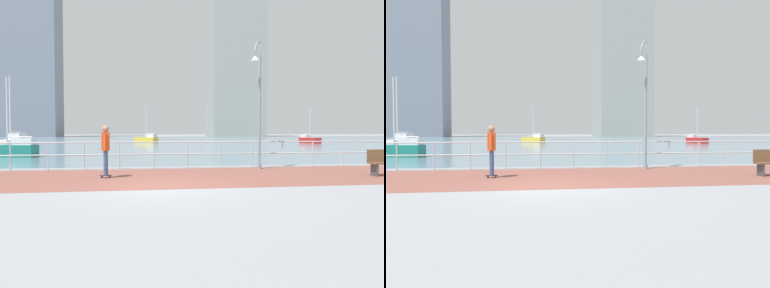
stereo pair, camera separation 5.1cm
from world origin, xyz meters
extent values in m
plane|color=gray|center=(0.00, 40.00, 0.00)|extent=(220.00, 220.00, 0.00)
cube|color=brown|center=(0.00, 2.26, 0.00)|extent=(28.00, 5.52, 0.01)
cube|color=#6B899E|center=(0.00, 50.02, 0.00)|extent=(180.00, 88.00, 0.00)
cylinder|color=#B2BCC1|center=(-5.60, 5.02, 0.56)|extent=(0.05, 0.05, 1.11)
cylinder|color=#B2BCC1|center=(-4.20, 5.02, 0.56)|extent=(0.05, 0.05, 1.11)
cylinder|color=#B2BCC1|center=(-2.80, 5.02, 0.56)|extent=(0.05, 0.05, 1.11)
cylinder|color=#B2BCC1|center=(-1.40, 5.02, 0.56)|extent=(0.05, 0.05, 1.11)
cylinder|color=#B2BCC1|center=(0.00, 5.02, 0.56)|extent=(0.05, 0.05, 1.11)
cylinder|color=#B2BCC1|center=(1.40, 5.02, 0.56)|extent=(0.05, 0.05, 1.11)
cylinder|color=#B2BCC1|center=(2.80, 5.02, 0.56)|extent=(0.05, 0.05, 1.11)
cylinder|color=#B2BCC1|center=(4.20, 5.02, 0.56)|extent=(0.05, 0.05, 1.11)
cylinder|color=#B2BCC1|center=(5.60, 5.02, 0.56)|extent=(0.05, 0.05, 1.11)
cylinder|color=#B2BCC1|center=(7.00, 5.02, 0.56)|extent=(0.05, 0.05, 1.11)
cylinder|color=#B2BCC1|center=(8.40, 5.02, 0.56)|extent=(0.05, 0.05, 1.11)
cylinder|color=#B2BCC1|center=(9.80, 5.02, 0.56)|extent=(0.05, 0.05, 1.11)
cylinder|color=#B2BCC1|center=(0.00, 5.02, 1.11)|extent=(25.20, 0.06, 0.06)
cylinder|color=#B2BCC1|center=(0.00, 5.02, 0.61)|extent=(25.20, 0.06, 0.06)
cylinder|color=gray|center=(4.34, 4.42, 0.10)|extent=(0.19, 0.19, 0.20)
cylinder|color=gray|center=(4.34, 4.42, 2.35)|extent=(0.12, 0.12, 4.70)
cylinder|color=gray|center=(4.29, 4.36, 5.23)|extent=(0.18, 0.20, 0.11)
cylinder|color=gray|center=(4.20, 4.24, 5.19)|extent=(0.19, 0.20, 0.15)
cylinder|color=gray|center=(4.12, 4.14, 5.10)|extent=(0.18, 0.20, 0.18)
cylinder|color=gray|center=(4.05, 4.06, 4.99)|extent=(0.17, 0.18, 0.19)
cylinder|color=gray|center=(4.01, 4.01, 4.84)|extent=(0.15, 0.15, 0.19)
cylinder|color=gray|center=(4.00, 3.99, 4.69)|extent=(0.12, 0.12, 0.17)
cone|color=silver|center=(4.00, 3.99, 4.49)|extent=(0.36, 0.36, 0.22)
cylinder|color=black|center=(-1.86, 2.29, 0.03)|extent=(0.06, 0.03, 0.06)
cylinder|color=black|center=(-1.86, 2.36, 0.03)|extent=(0.06, 0.03, 0.06)
cylinder|color=black|center=(-1.61, 2.28, 0.03)|extent=(0.06, 0.03, 0.06)
cylinder|color=black|center=(-1.61, 2.36, 0.03)|extent=(0.06, 0.03, 0.06)
cube|color=black|center=(-1.73, 2.32, 0.08)|extent=(0.40, 0.12, 0.02)
cylinder|color=#384C7A|center=(-1.74, 2.24, 0.50)|extent=(0.13, 0.13, 0.83)
cylinder|color=#384C7A|center=(-1.73, 2.40, 0.50)|extent=(0.13, 0.13, 0.83)
cube|color=#D84C1E|center=(-1.73, 2.32, 1.23)|extent=(0.25, 0.35, 0.62)
cylinder|color=#D84C1E|center=(-1.74, 2.09, 1.24)|extent=(0.09, 0.09, 0.59)
cylinder|color=#D84C1E|center=(-1.73, 2.55, 1.24)|extent=(0.09, 0.09, 0.59)
sphere|color=#A37A5B|center=(-1.73, 2.32, 1.65)|extent=(0.23, 0.23, 0.23)
cube|color=#3F4247|center=(7.52, 1.43, 0.23)|extent=(0.07, 0.38, 0.45)
cube|color=white|center=(-10.28, 20.06, 0.44)|extent=(1.81, 4.26, 0.88)
cube|color=silver|center=(-10.12, 21.29, 1.13)|extent=(1.08, 1.59, 0.49)
cylinder|color=silver|center=(-10.28, 20.06, 3.34)|extent=(0.10, 0.10, 4.92)
cylinder|color=silver|center=(-10.16, 20.96, 1.47)|extent=(0.32, 1.85, 0.08)
cube|color=#B21E1E|center=(21.20, 34.24, 0.35)|extent=(1.66, 3.37, 0.69)
cube|color=silver|center=(21.00, 35.19, 0.89)|extent=(0.93, 1.28, 0.38)
cylinder|color=silver|center=(21.20, 34.24, 2.62)|extent=(0.08, 0.08, 3.85)
cylinder|color=silver|center=(21.05, 34.93, 1.15)|extent=(0.36, 1.44, 0.06)
cube|color=#197266|center=(-8.36, 13.35, 0.37)|extent=(3.57, 1.74, 0.73)
cube|color=silver|center=(-7.36, 13.14, 0.94)|extent=(1.36, 0.98, 0.41)
cylinder|color=silver|center=(-8.36, 13.35, 2.77)|extent=(0.08, 0.08, 4.07)
cylinder|color=silver|center=(-7.63, 13.20, 1.22)|extent=(1.52, 0.38, 0.07)
cube|color=gold|center=(0.63, 38.67, 0.36)|extent=(3.11, 3.13, 0.72)
cube|color=silver|center=(1.34, 37.95, 0.92)|extent=(1.37, 1.38, 0.40)
cylinder|color=silver|center=(0.63, 38.67, 2.73)|extent=(0.08, 0.08, 4.01)
cylinder|color=silver|center=(1.15, 38.14, 1.20)|extent=(1.11, 1.13, 0.06)
cube|color=slate|center=(-28.27, 93.43, 23.92)|extent=(15.18, 11.78, 47.84)
cube|color=#939993|center=(26.12, 89.32, 17.51)|extent=(14.00, 13.09, 35.01)
cube|color=slate|center=(26.12, 89.32, 36.01)|extent=(5.60, 5.24, 2.00)
camera|label=1|loc=(-0.74, -10.49, 1.59)|focal=34.98mm
camera|label=2|loc=(-0.69, -10.50, 1.59)|focal=34.98mm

